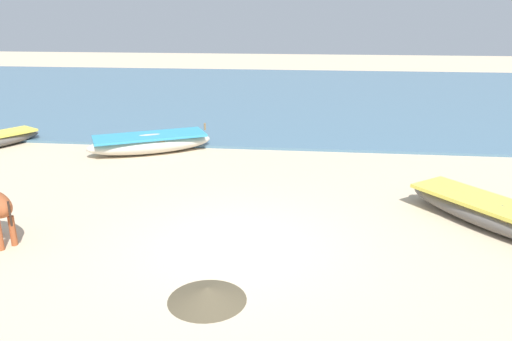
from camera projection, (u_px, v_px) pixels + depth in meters
ground at (235, 246)px, 8.51m from camera, size 80.00×80.00×0.00m
sea_water at (287, 94)px, 23.84m from camera, size 60.00×20.00×0.08m
fishing_boat_2 at (150, 143)px, 14.05m from camera, size 3.59×2.55×0.72m
fishing_boat_3 at (501, 216)px, 9.07m from camera, size 3.20×3.62×0.67m
debris_pile_0 at (207, 294)px, 6.88m from camera, size 1.14×1.14×0.20m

